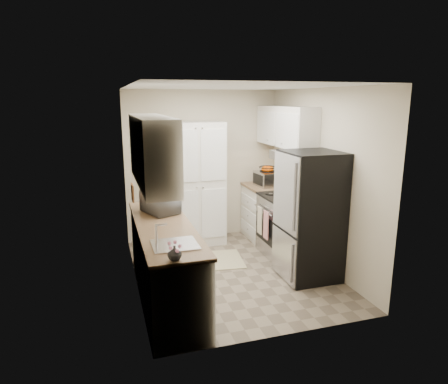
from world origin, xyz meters
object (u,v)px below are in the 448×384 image
object	(u,v)px
pantry_cabinet	(196,184)
microwave	(160,202)
electric_range	(285,225)
wine_bottle	(148,195)
toaster_oven	(267,179)
refrigerator	(310,216)

from	to	relation	value
pantry_cabinet	microwave	bearing A→B (deg)	-121.30
electric_range	wine_bottle	bearing A→B (deg)	179.20
electric_range	microwave	size ratio (longest dim) A/B	2.25
wine_bottle	toaster_oven	bearing A→B (deg)	19.84
microwave	toaster_oven	world-z (taller)	microwave
refrigerator	toaster_oven	distance (m)	1.59
wine_bottle	toaster_oven	world-z (taller)	wine_bottle
electric_range	refrigerator	distance (m)	0.88
microwave	pantry_cabinet	bearing A→B (deg)	-54.03
pantry_cabinet	microwave	distance (m)	1.44
refrigerator	wine_bottle	xyz separation A→B (m)	(-2.01, 0.83, 0.24)
pantry_cabinet	electric_range	world-z (taller)	pantry_cabinet
refrigerator	pantry_cabinet	bearing A→B (deg)	123.46
microwave	toaster_oven	distance (m)	2.23
refrigerator	toaster_oven	bearing A→B (deg)	87.94
microwave	wine_bottle	bearing A→B (deg)	-2.57
electric_range	toaster_oven	distance (m)	0.96
pantry_cabinet	wine_bottle	xyz separation A→B (m)	(-0.87, -0.90, 0.09)
pantry_cabinet	toaster_oven	bearing A→B (deg)	-7.17
refrigerator	electric_range	bearing A→B (deg)	87.52
electric_range	wine_bottle	world-z (taller)	wine_bottle
microwave	toaster_oven	bearing A→B (deg)	-83.67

